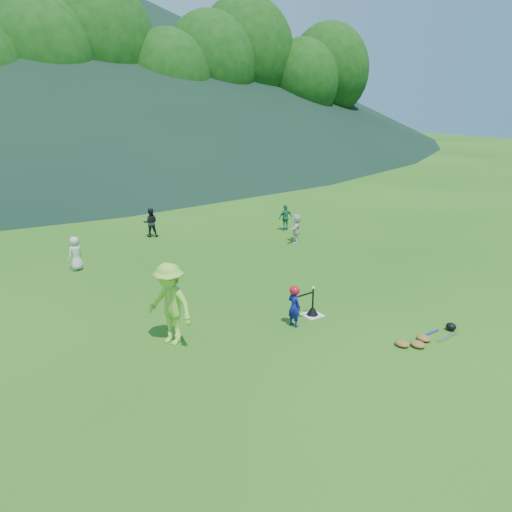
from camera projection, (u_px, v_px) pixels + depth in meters
The scene contains 14 objects.
ground at pixel (312, 315), 12.44m from camera, with size 120.00×120.00×0.00m, color #1D5313.
home_plate at pixel (312, 315), 12.43m from camera, with size 0.45×0.45×0.02m, color silver.
baseball at pixel (313, 288), 12.21m from camera, with size 0.08×0.08×0.08m, color white.
batter_child at pixel (294, 307), 11.73m from camera, with size 0.36×0.23×0.98m, color navy.
adult_coach at pixel (170, 304), 10.78m from camera, with size 1.19×0.69×1.85m, color #86CB3B.
fielder_a at pixel (76, 253), 15.58m from camera, with size 0.53×0.34×1.08m, color #BCBCBC.
fielder_b at pixel (151, 223), 19.35m from camera, with size 0.55×0.43×1.13m, color black.
fielder_c at pixel (286, 218), 20.32m from camera, with size 0.62×0.26×1.06m, color #21704A.
fielder_d at pixel (296, 228), 18.64m from camera, with size 0.99×0.32×1.07m, color silver.
batting_tee at pixel (312, 311), 12.40m from camera, with size 0.30×0.30×0.68m.
batter_gear at pixel (295, 291), 11.62m from camera, with size 0.73×0.26×0.34m.
equipment_pile at pixel (424, 338), 11.11m from camera, with size 1.80×0.56×0.19m.
outfield_fence at pixel (48, 166), 34.30m from camera, with size 70.07×0.08×1.33m.
tree_line at pixel (19, 55), 36.73m from camera, with size 70.04×11.40×14.82m.
Camera 1 is at (-7.58, -8.64, 5.17)m, focal length 35.00 mm.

